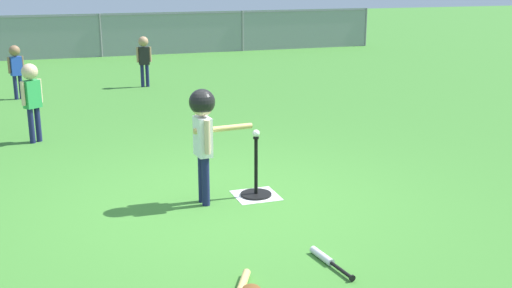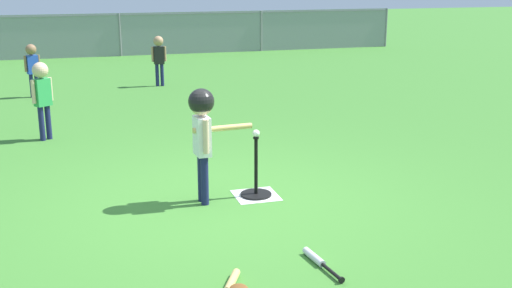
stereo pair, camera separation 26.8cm
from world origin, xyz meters
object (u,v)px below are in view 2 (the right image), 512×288
Objects in this scene: baseball_on_tee at (256,133)px; spare_bat_silver at (318,260)px; fielder_near_right at (32,63)px; batter_child at (203,122)px; fielder_deep_right at (159,54)px; batting_tee at (256,187)px; spare_bat_wood at (230,285)px; fielder_near_left at (42,90)px.

spare_bat_silver is (0.02, -1.63, -0.63)m from baseball_on_tee.
spare_bat_silver is (2.40, -7.82, -0.59)m from fielder_near_right.
batter_child is 1.15× the size of fielder_deep_right.
batting_tee is 0.54× the size of batter_child.
fielder_near_right is at bearing 107.08° from spare_bat_silver.
fielder_near_right reaches higher than spare_bat_wood.
spare_bat_wood is at bearing -112.06° from batting_tee.
fielder_near_left is 1.88× the size of spare_bat_wood.
baseball_on_tee is 6.70m from fielder_deep_right.
spare_bat_wood is (-0.72, -8.53, -0.61)m from fielder_deep_right.
baseball_on_tee is 0.07× the size of fielder_deep_right.
fielder_near_left is at bearing 106.00° from spare_bat_wood.
baseball_on_tee is (-0.00, -0.00, 0.57)m from batting_tee.
fielder_near_left is at bearing 125.62° from baseball_on_tee.
spare_bat_silver is (2.14, -4.59, -0.65)m from fielder_near_left.
batter_child is (-0.55, -0.04, 0.16)m from baseball_on_tee.
fielder_near_left reaches higher than batting_tee.
spare_bat_silver is 1.01× the size of spare_bat_wood.
baseball_on_tee is at bearing -153.43° from batting_tee.
spare_bat_silver is 0.79m from spare_bat_wood.
fielder_near_left is at bearing -85.30° from fielder_near_right.
fielder_near_left reaches higher than fielder_deep_right.
spare_bat_silver is at bearing -70.34° from batter_child.
spare_bat_silver is (0.57, -1.59, -0.79)m from batter_child.
batting_tee is at bearing -54.38° from fielder_near_left.
fielder_deep_right is at bearing 90.16° from baseball_on_tee.
baseball_on_tee is 1.75m from spare_bat_silver.
batting_tee is 8.43× the size of baseball_on_tee.
batter_child is at bearing 109.66° from spare_bat_silver.
batter_child reaches higher than spare_bat_silver.
spare_bat_silver is at bearing -89.32° from batting_tee.
fielder_near_right reaches higher than batting_tee.
batting_tee is at bearing -68.94° from fielder_near_right.
batter_child is 1.08× the size of fielder_near_left.
batter_child is 6.76m from fielder_deep_right.
batting_tee is at bearing -89.84° from fielder_deep_right.
batting_tee is at bearing 4.26° from batter_child.
fielder_near_left reaches higher than baseball_on_tee.
batting_tee is 0.65× the size of fielder_near_right.
fielder_deep_right is at bearing 90.27° from spare_bat_silver.
fielder_deep_right is 0.94× the size of fielder_near_left.
spare_bat_silver is at bearing 14.82° from spare_bat_wood.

